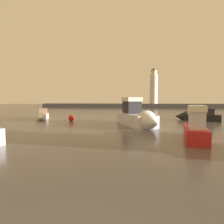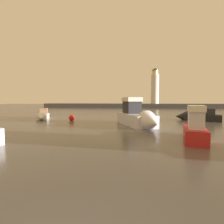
{
  "view_description": "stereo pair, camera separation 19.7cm",
  "coord_description": "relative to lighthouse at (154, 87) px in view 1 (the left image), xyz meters",
  "views": [
    {
      "loc": [
        1.06,
        -1.66,
        3.02
      ],
      "look_at": [
        -1.93,
        20.29,
        1.61
      ],
      "focal_mm": 29.24,
      "sensor_mm": 36.0,
      "label": 1
    },
    {
      "loc": [
        1.25,
        -1.63,
        3.02
      ],
      "look_at": [
        -1.93,
        20.29,
        1.61
      ],
      "focal_mm": 29.24,
      "sensor_mm": 36.0,
      "label": 2
    }
  ],
  "objects": [
    {
      "name": "motorboat_3",
      "position": [
        -21.63,
        -47.59,
        -7.87
      ],
      "size": [
        3.47,
        5.78,
        1.96
      ],
      "color": "white",
      "rests_on": "ground_plane"
    },
    {
      "name": "motorboat_2",
      "position": [
        -2.17,
        -60.11,
        -7.55
      ],
      "size": [
        2.54,
        5.84,
        2.81
      ],
      "color": "#B21E1E",
      "rests_on": "ground_plane"
    },
    {
      "name": "mooring_buoy",
      "position": [
        -16.28,
        -49.03,
        -8.0
      ],
      "size": [
        0.84,
        0.84,
        0.84
      ],
      "primitive_type": "sphere",
      "color": "red",
      "rests_on": "ground_plane"
    },
    {
      "name": "lighthouse",
      "position": [
        0.0,
        0.0,
        0.0
      ],
      "size": [
        3.03,
        3.03,
        14.19
      ],
      "color": "silver",
      "rests_on": "breakwater"
    },
    {
      "name": "breakwater",
      "position": [
        -7.71,
        -0.0,
        -7.57
      ],
      "size": [
        76.31,
        6.36,
        1.7
      ],
      "primitive_type": "cube",
      "color": "#423F3D",
      "rests_on": "ground_plane"
    },
    {
      "name": "ground_plane",
      "position": [
        -7.71,
        -36.6,
        -8.42
      ],
      "size": [
        220.0,
        220.0,
        0.0
      ],
      "primitive_type": "plane",
      "color": "#4C4742"
    },
    {
      "name": "motorboat_1",
      "position": [
        -6.41,
        -53.37,
        -7.39
      ],
      "size": [
        5.77,
        8.97,
        3.85
      ],
      "color": "silver",
      "rests_on": "ground_plane"
    },
    {
      "name": "motorboat_5",
      "position": [
        2.06,
        -46.18,
        -7.8
      ],
      "size": [
        6.52,
        3.95,
        2.26
      ],
      "color": "black",
      "rests_on": "ground_plane"
    }
  ]
}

